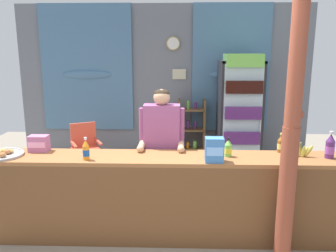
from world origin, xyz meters
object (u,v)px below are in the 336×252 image
timber_post (291,133)px  soda_bottle_grape_soda (330,147)px  soda_bottle_iced_tea (281,144)px  banana_bunch (300,151)px  bottle_shelf_rack (191,131)px  stall_counter (164,192)px  snack_box_wafer (39,143)px  drink_fridge (240,109)px  shopkeeper (162,139)px  pastry_tray (2,154)px  snack_box_biscuit (214,150)px  soda_bottle_lime_soda (228,148)px  soda_bottle_orange_soda (86,150)px  plastic_lawn_chair (85,146)px

timber_post → soda_bottle_grape_soda: bearing=36.3°
soda_bottle_iced_tea → banana_bunch: size_ratio=0.76×
banana_bunch → bottle_shelf_rack: bearing=113.6°
stall_counter → snack_box_wafer: bearing=169.7°
drink_fridge → snack_box_wafer: 3.25m
shopkeeper → snack_box_wafer: size_ratio=7.62×
pastry_tray → snack_box_wafer: bearing=30.2°
snack_box_wafer → snack_box_biscuit: size_ratio=0.84×
stall_counter → bottle_shelf_rack: 2.60m
soda_bottle_lime_soda → pastry_tray: size_ratio=0.46×
bottle_shelf_rack → soda_bottle_lime_soda: (0.30, -2.44, 0.39)m
soda_bottle_orange_soda → soda_bottle_lime_soda: bearing=6.3°
timber_post → snack_box_wafer: 2.66m
soda_bottle_lime_soda → snack_box_biscuit: bearing=-131.5°
drink_fridge → soda_bottle_orange_soda: drink_fridge is taller
soda_bottle_grape_soda → snack_box_wafer: 3.14m
soda_bottle_iced_tea → shopkeeper: bearing=171.0°
plastic_lawn_chair → stall_counter: bearing=-55.4°
bottle_shelf_rack → drink_fridge: bearing=-22.5°
plastic_lawn_chair → soda_bottle_orange_soda: soda_bottle_orange_soda is taller
drink_fridge → bottle_shelf_rack: size_ratio=1.66×
timber_post → drink_fridge: timber_post is taller
snack_box_biscuit → plastic_lawn_chair: bearing=132.5°
snack_box_wafer → bottle_shelf_rack: bearing=52.4°
bottle_shelf_rack → soda_bottle_lime_soda: 2.49m
bottle_shelf_rack → soda_bottle_orange_soda: bearing=-114.3°
soda_bottle_grape_soda → pastry_tray: 3.46m
shopkeeper → soda_bottle_iced_tea: size_ratio=7.40×
timber_post → soda_bottle_grape_soda: timber_post is taller
soda_bottle_grape_soda → snack_box_biscuit: (-1.22, -0.16, 0.00)m
soda_bottle_iced_tea → bottle_shelf_rack: bearing=111.7°
plastic_lawn_chair → drink_fridge: bearing=5.2°
snack_box_biscuit → pastry_tray: (-2.25, 0.12, -0.10)m
bottle_shelf_rack → soda_bottle_grape_soda: size_ratio=4.15×
drink_fridge → pastry_tray: (-2.89, -2.18, -0.13)m
shopkeeper → banana_bunch: shopkeeper is taller
soda_bottle_orange_soda → soda_bottle_lime_soda: 1.49m
drink_fridge → banana_bunch: 2.12m
shopkeeper → snack_box_biscuit: shopkeeper is taller
stall_counter → shopkeeper: (-0.05, 0.52, 0.43)m
drink_fridge → snack_box_biscuit: size_ratio=7.91×
drink_fridge → bottle_shelf_rack: drink_fridge is taller
drink_fridge → soda_bottle_orange_soda: 3.01m
plastic_lawn_chair → soda_bottle_orange_soda: size_ratio=3.62×
snack_box_wafer → soda_bottle_lime_soda: bearing=-3.4°
bottle_shelf_rack → snack_box_wafer: (-1.78, -2.32, 0.40)m
soda_bottle_grape_soda → soda_bottle_orange_soda: 2.53m
soda_bottle_grape_soda → plastic_lawn_chair: bearing=148.5°
bottle_shelf_rack → snack_box_biscuit: bearing=-87.1°
bottle_shelf_rack → soda_bottle_grape_soda: 2.84m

